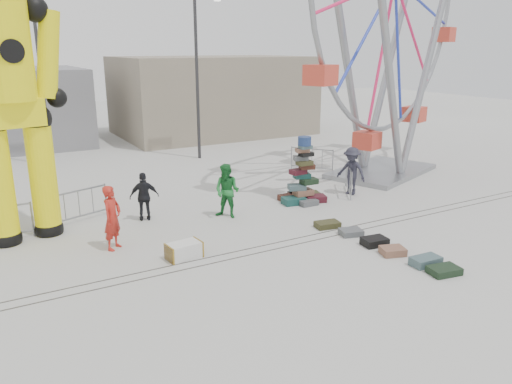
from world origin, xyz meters
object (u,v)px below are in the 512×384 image
ferris_wheel (393,7)px  pedestrian_green (227,191)px  lamp_post_left (43,71)px  pedestrian_red (112,218)px  pedestrian_grey (351,171)px  barricade_wheel_front (349,180)px  suitcase_tower (303,184)px  pedestrian_black (144,197)px  steamer_trunk (184,251)px  barricade_wheel_back (312,160)px  barricade_dummy_c (79,205)px  lamp_post_right (199,70)px  crash_test_dummy (10,92)px

ferris_wheel → pedestrian_green: bearing=172.8°
lamp_post_left → pedestrian_red: size_ratio=4.28×
pedestrian_green → pedestrian_grey: 5.45m
barricade_wheel_front → lamp_post_left: bearing=74.8°
ferris_wheel → suitcase_tower: bearing=177.5°
pedestrian_black → steamer_trunk: bearing=103.2°
pedestrian_green → pedestrian_black: bearing=-151.2°
barricade_wheel_back → pedestrian_grey: size_ratio=1.07×
ferris_wheel → pedestrian_black: (-11.40, -0.95, -6.39)m
suitcase_tower → barricade_dummy_c: 7.89m
lamp_post_right → pedestrian_red: (-7.08, -10.07, -3.55)m
lamp_post_right → lamp_post_left: same height
barricade_wheel_front → barricade_wheel_back: (0.89, 3.72, 0.00)m
steamer_trunk → barricade_wheel_back: bearing=30.0°
steamer_trunk → barricade_wheel_back: 11.01m
ferris_wheel → pedestrian_red: (-12.94, -2.92, -6.27)m
barricade_dummy_c → crash_test_dummy: bearing=-171.5°
steamer_trunk → barricade_dummy_c: barricade_dummy_c is taller
pedestrian_red → crash_test_dummy: bearing=90.9°
lamp_post_right → barricade_dummy_c: size_ratio=4.00×
suitcase_tower → pedestrian_red: 7.39m
lamp_post_left → barricade_wheel_front: (9.43, -10.94, -3.93)m
lamp_post_left → pedestrian_grey: size_ratio=4.27×
crash_test_dummy → steamer_trunk: size_ratio=8.86×
lamp_post_left → pedestrian_black: 10.85m
lamp_post_right → pedestrian_green: bearing=-108.2°
lamp_post_left → pedestrian_grey: lamp_post_left is taller
ferris_wheel → crash_test_dummy: bearing=163.2°
crash_test_dummy → pedestrian_red: size_ratio=4.43×
barricade_wheel_back → pedestrian_black: pedestrian_black is taller
lamp_post_right → barricade_dummy_c: (-7.47, -7.16, -3.93)m
steamer_trunk → pedestrian_black: (0.05, 3.58, 0.60)m
lamp_post_left → barricade_wheel_back: bearing=-35.0°
pedestrian_green → lamp_post_right: bearing=124.0°
barricade_wheel_back → lamp_post_left: bearing=-161.7°
pedestrian_green → pedestrian_grey: (5.45, 0.11, 0.01)m
lamp_post_right → barricade_dummy_c: bearing=-136.2°
lamp_post_right → suitcase_tower: bearing=-88.6°
lamp_post_right → steamer_trunk: bearing=-115.6°
barricade_wheel_back → pedestrian_red: (-10.40, -4.85, 0.38)m
pedestrian_red → pedestrian_grey: 9.55m
barricade_wheel_front → pedestrian_red: pedestrian_red is taller
barricade_wheel_front → pedestrian_black: 8.02m
lamp_post_right → steamer_trunk: 13.64m
pedestrian_green → steamer_trunk: bearing=-83.5°
crash_test_dummy → pedestrian_grey: size_ratio=4.42×
ferris_wheel → barricade_wheel_front: ferris_wheel is taller
suitcase_tower → barricade_wheel_front: (2.21, 0.01, -0.14)m
suitcase_tower → ferris_wheel: 8.80m
barricade_wheel_front → pedestrian_green: (-5.46, -0.26, 0.37)m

